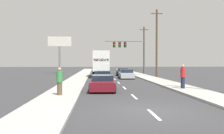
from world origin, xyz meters
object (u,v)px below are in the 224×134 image
(car_maroon, at_px, (103,83))
(roadside_billboard, at_px, (60,47))
(utility_pole_mid, at_px, (157,42))
(utility_pole_far, at_px, (144,49))
(traffic_signal_mast, at_px, (126,47))
(pedestrian_mid_block, at_px, (60,81))
(car_navy, at_px, (123,72))
(box_truck, at_px, (101,63))
(car_green, at_px, (102,77))
(pedestrian_near_corner, at_px, (183,76))
(car_silver, at_px, (126,74))

(car_maroon, relative_size, roadside_billboard, 0.60)
(car_maroon, xyz_separation_m, utility_pole_mid, (8.62, 15.83, 4.64))
(utility_pole_mid, height_order, roadside_billboard, utility_pole_mid)
(utility_pole_far, bearing_deg, roadside_billboard, -178.46)
(traffic_signal_mast, bearing_deg, pedestrian_mid_block, -106.50)
(car_navy, distance_m, utility_pole_mid, 7.48)
(car_navy, distance_m, roadside_billboard, 14.34)
(box_truck, distance_m, car_green, 8.86)
(car_green, xyz_separation_m, traffic_signal_mast, (4.78, 15.42, 4.39))
(car_maroon, xyz_separation_m, car_navy, (3.87, 19.29, 0.02))
(car_navy, relative_size, traffic_signal_mast, 0.57)
(box_truck, height_order, pedestrian_mid_block, box_truck)
(car_green, distance_m, roadside_billboard, 20.93)
(utility_pole_far, bearing_deg, car_maroon, -108.54)
(utility_pole_mid, height_order, utility_pole_far, utility_pole_mid)
(car_navy, distance_m, traffic_signal_mast, 6.01)
(car_navy, xyz_separation_m, utility_pole_far, (5.24, 7.88, 4.22))
(traffic_signal_mast, xyz_separation_m, utility_pole_mid, (3.64, -7.41, 0.23))
(pedestrian_near_corner, bearing_deg, car_maroon, 178.18)
(car_silver, distance_m, utility_pole_mid, 7.41)
(car_maroon, distance_m, utility_pole_mid, 18.62)
(car_silver, height_order, roadside_billboard, roadside_billboard)
(car_silver, bearing_deg, car_maroon, -105.64)
(car_maroon, bearing_deg, car_navy, 78.66)
(car_green, height_order, traffic_signal_mast, traffic_signal_mast)
(utility_pole_mid, distance_m, pedestrian_mid_block, 22.63)
(car_silver, height_order, pedestrian_mid_block, pedestrian_mid_block)
(utility_pole_far, bearing_deg, pedestrian_near_corner, -95.64)
(car_silver, bearing_deg, utility_pole_mid, 30.17)
(pedestrian_near_corner, bearing_deg, car_navy, 97.42)
(box_truck, bearing_deg, traffic_signal_mast, 55.10)
(car_navy, relative_size, utility_pole_far, 0.45)
(car_maroon, relative_size, car_navy, 1.03)
(car_maroon, bearing_deg, traffic_signal_mast, 77.90)
(roadside_billboard, xyz_separation_m, pedestrian_mid_block, (4.65, -29.93, -4.16))
(roadside_billboard, bearing_deg, pedestrian_near_corner, -62.67)
(traffic_signal_mast, xyz_separation_m, pedestrian_mid_block, (-7.83, -26.45, -3.95))
(car_green, bearing_deg, utility_pole_far, 65.28)
(car_navy, relative_size, roadside_billboard, 0.59)
(roadside_billboard, bearing_deg, utility_pole_far, 1.54)
(box_truck, height_order, car_green, box_truck)
(car_maroon, relative_size, pedestrian_mid_block, 2.45)
(car_navy, relative_size, utility_pole_mid, 0.41)
(car_silver, xyz_separation_m, traffic_signal_mast, (1.37, 10.32, 4.39))
(car_silver, height_order, utility_pole_far, utility_pole_far)
(traffic_signal_mast, distance_m, roadside_billboard, 12.96)
(car_green, distance_m, utility_pole_mid, 12.51)
(box_truck, relative_size, utility_pole_far, 0.85)
(box_truck, relative_size, car_green, 1.73)
(car_maroon, height_order, utility_pole_far, utility_pole_far)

